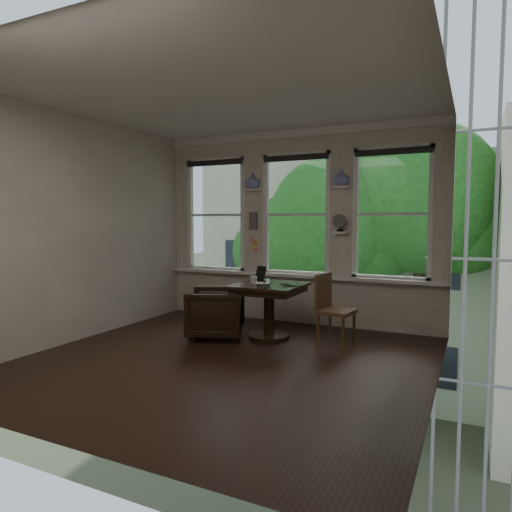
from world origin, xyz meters
The scene contains 25 objects.
ground centered at (0.00, 0.00, 0.00)m, with size 4.50×4.50×0.00m, color black.
ceiling centered at (0.00, 0.00, 3.00)m, with size 4.50×4.50×0.00m, color silver.
wall_back centered at (0.00, 2.25, 1.50)m, with size 4.50×4.50×0.00m, color beige.
wall_front centered at (0.00, -2.25, 1.50)m, with size 4.50×4.50×0.00m, color beige.
wall_left centered at (-2.25, 0.00, 1.50)m, with size 4.50×4.50×0.00m, color beige.
wall_right centered at (2.25, 0.00, 1.50)m, with size 4.50×4.50×0.00m, color beige.
window_left centered at (-1.45, 2.25, 1.70)m, with size 1.10×0.12×1.90m, color white, non-canonical shape.
window_center centered at (0.00, 2.25, 1.70)m, with size 1.10×0.12×1.90m, color white, non-canonical shape.
window_right centered at (1.45, 2.25, 1.70)m, with size 1.10×0.12×1.90m, color white, non-canonical shape.
shelf_left centered at (-0.72, 2.15, 2.10)m, with size 0.26×0.16×0.03m, color white.
shelf_right centered at (0.72, 2.15, 2.10)m, with size 0.26×0.16×0.03m, color white.
intercom centered at (-0.72, 2.18, 1.60)m, with size 0.14×0.06×0.28m, color #59544F.
sticky_notes centered at (-0.72, 2.19, 1.25)m, with size 0.16×0.01×0.24m, color pink, non-canonical shape.
desk_fan centered at (0.72, 2.13, 1.53)m, with size 0.20×0.20×0.24m, color #59544F, non-canonical shape.
vase_left centered at (-0.72, 2.15, 2.24)m, with size 0.24×0.24×0.25m, color white.
vase_right centered at (0.72, 2.15, 2.24)m, with size 0.24×0.24×0.25m, color white.
table centered at (0.04, 1.11, 0.38)m, with size 0.90×0.90×0.75m, color black, non-canonical shape.
armchair_left centered at (-0.65, 0.83, 0.34)m, with size 0.73×0.75×0.68m, color black.
cushion_red centered at (-0.65, 0.83, 0.45)m, with size 0.45×0.45×0.06m, color maroon.
side_chair_right centered at (0.97, 1.13, 0.46)m, with size 0.42×0.42×0.92m, color #4E341C, non-canonical shape.
laptop centered at (0.30, 1.11, 0.76)m, with size 0.32×0.21×0.03m, color black.
mug centered at (-0.18, 1.08, 0.80)m, with size 0.11×0.11×0.10m, color white.
drinking_glass centered at (0.09, 0.94, 0.80)m, with size 0.12×0.12×0.10m, color white.
tablet centered at (-0.18, 1.29, 0.86)m, with size 0.16×0.02×0.22m, color black.
papers centered at (-0.13, 1.21, 0.75)m, with size 0.22×0.30×0.00m, color silver.
Camera 1 is at (2.54, -4.48, 1.62)m, focal length 32.00 mm.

